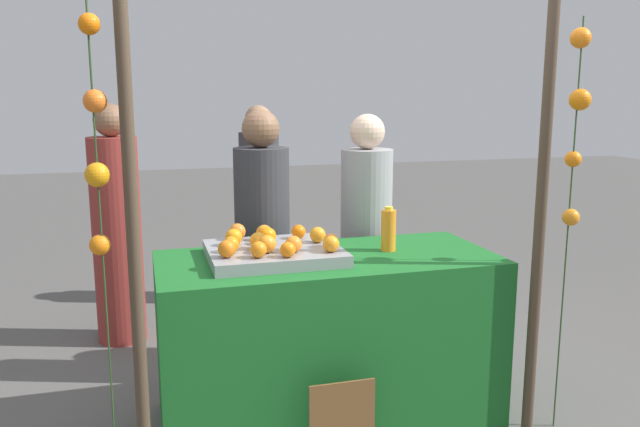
% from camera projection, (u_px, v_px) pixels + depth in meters
% --- Properties ---
extents(ground_plane, '(24.00, 24.00, 0.00)m').
position_uv_depth(ground_plane, '(328.00, 417.00, 3.45)').
color(ground_plane, '#565451').
extents(stall_counter, '(1.74, 0.77, 0.90)m').
position_uv_depth(stall_counter, '(328.00, 339.00, 3.37)').
color(stall_counter, '#196023').
rests_on(stall_counter, ground_plane).
extents(orange_tray, '(0.67, 0.56, 0.06)m').
position_uv_depth(orange_tray, '(274.00, 253.00, 3.23)').
color(orange_tray, gray).
rests_on(orange_tray, stall_counter).
extents(orange_0, '(0.08, 0.08, 0.08)m').
position_uv_depth(orange_0, '(331.00, 244.00, 3.13)').
color(orange_0, orange).
rests_on(orange_0, orange_tray).
extents(orange_1, '(0.09, 0.09, 0.09)m').
position_uv_depth(orange_1, '(267.00, 236.00, 3.29)').
color(orange_1, orange).
rests_on(orange_1, orange_tray).
extents(orange_2, '(0.08, 0.08, 0.08)m').
position_uv_depth(orange_2, '(293.00, 244.00, 3.11)').
color(orange_2, orange).
rests_on(orange_2, orange_tray).
extents(orange_3, '(0.08, 0.08, 0.08)m').
position_uv_depth(orange_3, '(258.00, 250.00, 3.02)').
color(orange_3, orange).
rests_on(orange_3, orange_tray).
extents(orange_4, '(0.09, 0.09, 0.09)m').
position_uv_depth(orange_4, '(227.00, 249.00, 3.02)').
color(orange_4, orange).
rests_on(orange_4, orange_tray).
extents(orange_5, '(0.08, 0.08, 0.08)m').
position_uv_depth(orange_5, '(318.00, 235.00, 3.33)').
color(orange_5, orange).
rests_on(orange_5, orange_tray).
extents(orange_6, '(0.09, 0.09, 0.09)m').
position_uv_depth(orange_6, '(258.00, 241.00, 3.18)').
color(orange_6, orange).
rests_on(orange_6, orange_tray).
extents(orange_7, '(0.08, 0.08, 0.08)m').
position_uv_depth(orange_7, '(231.00, 244.00, 3.12)').
color(orange_7, orange).
rests_on(orange_7, orange_tray).
extents(orange_8, '(0.08, 0.08, 0.08)m').
position_uv_depth(orange_8, '(288.00, 250.00, 3.02)').
color(orange_8, orange).
rests_on(orange_8, orange_tray).
extents(orange_9, '(0.09, 0.09, 0.09)m').
position_uv_depth(orange_9, '(234.00, 237.00, 3.26)').
color(orange_9, orange).
rests_on(orange_9, orange_tray).
extents(orange_10, '(0.07, 0.07, 0.07)m').
position_uv_depth(orange_10, '(330.00, 241.00, 3.22)').
color(orange_10, orange).
rests_on(orange_10, orange_tray).
extents(orange_11, '(0.09, 0.09, 0.09)m').
position_uv_depth(orange_11, '(267.00, 244.00, 3.11)').
color(orange_11, orange).
rests_on(orange_11, orange_tray).
extents(orange_12, '(0.08, 0.08, 0.08)m').
position_uv_depth(orange_12, '(299.00, 232.00, 3.42)').
color(orange_12, orange).
rests_on(orange_12, orange_tray).
extents(orange_13, '(0.08, 0.08, 0.08)m').
position_uv_depth(orange_13, '(264.00, 233.00, 3.37)').
color(orange_13, orange).
rests_on(orange_13, orange_tray).
extents(orange_14, '(0.09, 0.09, 0.09)m').
position_uv_depth(orange_14, '(237.00, 232.00, 3.39)').
color(orange_14, orange).
rests_on(orange_14, orange_tray).
extents(juice_bottle, '(0.08, 0.08, 0.24)m').
position_uv_depth(juice_bottle, '(388.00, 230.00, 3.39)').
color(juice_bottle, orange).
rests_on(juice_bottle, stall_counter).
extents(vendor_left, '(0.33, 0.33, 1.64)m').
position_uv_depth(vendor_left, '(263.00, 256.00, 3.83)').
color(vendor_left, '#333338').
rests_on(vendor_left, ground_plane).
extents(vendor_right, '(0.32, 0.32, 1.61)m').
position_uv_depth(vendor_right, '(366.00, 250.00, 4.03)').
color(vendor_right, '#99999E').
rests_on(vendor_right, ground_plane).
extents(crowd_person_0, '(0.33, 0.33, 1.66)m').
position_uv_depth(crowd_person_0, '(117.00, 233.00, 4.40)').
color(crowd_person_0, maroon).
rests_on(crowd_person_0, ground_plane).
extents(crowd_person_1, '(0.33, 0.33, 1.64)m').
position_uv_depth(crowd_person_1, '(260.00, 211.00, 5.29)').
color(crowd_person_1, '#333338').
rests_on(crowd_person_1, ground_plane).
extents(canopy_post_left, '(0.06, 0.06, 2.21)m').
position_uv_depth(canopy_post_left, '(134.00, 248.00, 2.58)').
color(canopy_post_left, '#473828').
rests_on(canopy_post_left, ground_plane).
extents(canopy_post_right, '(0.06, 0.06, 2.21)m').
position_uv_depth(canopy_post_right, '(540.00, 223.00, 3.09)').
color(canopy_post_right, '#473828').
rests_on(canopy_post_right, ground_plane).
extents(garland_strand_left, '(0.11, 0.10, 2.08)m').
position_uv_depth(garland_strand_left, '(96.00, 148.00, 2.49)').
color(garland_strand_left, '#2D4C23').
rests_on(garland_strand_left, ground_plane).
extents(garland_strand_right, '(0.11, 0.11, 2.08)m').
position_uv_depth(garland_strand_right, '(577.00, 120.00, 3.06)').
color(garland_strand_right, '#2D4C23').
rests_on(garland_strand_right, ground_plane).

